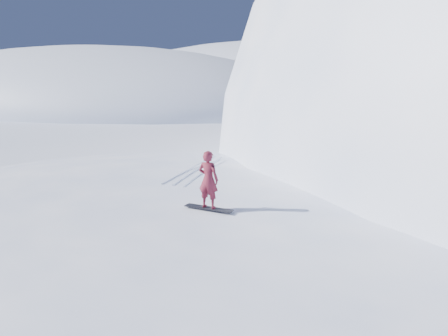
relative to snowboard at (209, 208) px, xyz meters
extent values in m
plane|color=white|center=(-2.51, -0.28, -2.41)|extent=(400.00, 400.00, 0.00)
ellipsoid|color=white|center=(-1.51, 2.72, -2.41)|extent=(36.00, 28.00, 4.80)
ellipsoid|color=white|center=(-72.51, 59.72, -2.41)|extent=(120.00, 70.00, 28.00)
ellipsoid|color=white|center=(-42.51, 109.72, -2.41)|extent=(140.00, 90.00, 36.00)
ellipsoid|color=white|center=(-6.51, -2.28, -2.41)|extent=(6.00, 5.40, 0.80)
ellipsoid|color=white|center=(-4.51, 5.72, -2.41)|extent=(7.00, 6.30, 1.00)
ellipsoid|color=white|center=(4.49, 3.72, -2.41)|extent=(4.00, 3.60, 0.60)
cube|color=black|center=(0.00, 0.00, 0.00)|extent=(1.61, 0.39, 0.03)
imported|color=maroon|center=(0.00, 0.00, 0.92)|extent=(0.68, 0.47, 1.81)
cube|color=silver|center=(-3.69, 4.64, 0.01)|extent=(1.17, 5.91, 0.04)
cube|color=silver|center=(-3.39, 4.64, 0.01)|extent=(1.57, 5.82, 0.04)
cube|color=silver|center=(-2.94, 4.64, 0.01)|extent=(1.67, 5.80, 0.04)
camera|label=1|loc=(6.16, -10.18, 3.93)|focal=32.00mm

